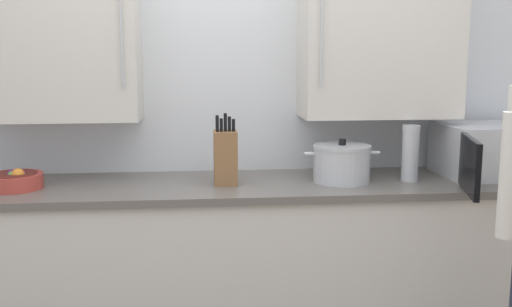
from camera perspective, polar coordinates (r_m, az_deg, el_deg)
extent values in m
cube|color=silver|center=(3.12, -3.50, 5.12)|extent=(4.04, 0.10, 2.59)
cube|color=beige|center=(2.98, -19.28, 11.15)|extent=(0.79, 0.32, 0.84)
cylinder|color=#B7BABF|center=(2.75, -13.18, 11.62)|extent=(0.01, 0.01, 0.50)
cube|color=beige|center=(3.05, 12.14, 11.41)|extent=(0.79, 0.32, 0.84)
cylinder|color=#B7BABF|center=(2.79, 6.52, 11.76)|extent=(0.01, 0.01, 0.50)
cube|color=beige|center=(2.96, -3.06, -12.05)|extent=(3.60, 0.60, 0.89)
cube|color=#605B56|center=(2.82, -3.14, -3.24)|extent=(3.64, 0.64, 0.03)
cube|color=#B7BABF|center=(3.21, 22.54, 0.33)|extent=(0.55, 0.42, 0.26)
cube|color=beige|center=(3.17, 21.40, 0.28)|extent=(0.35, 0.35, 0.21)
cube|color=black|center=(2.72, 20.36, -1.09)|extent=(0.13, 0.39, 0.24)
cylinder|color=#B7BABF|center=(2.85, 8.47, -1.13)|extent=(0.28, 0.28, 0.17)
cylinder|color=#B7BABF|center=(2.83, 8.52, 0.68)|extent=(0.28, 0.28, 0.02)
cylinder|color=black|center=(2.83, 8.53, 1.14)|extent=(0.04, 0.04, 0.03)
cylinder|color=#B7BABF|center=(2.80, 5.28, -0.03)|extent=(0.05, 0.02, 0.02)
cylinder|color=#B7BABF|center=(2.88, 11.63, 0.07)|extent=(0.05, 0.02, 0.02)
cylinder|color=#AD3D33|center=(2.90, -22.80, -2.55)|extent=(0.26, 0.26, 0.07)
cylinder|color=#561E19|center=(2.90, -22.81, -2.26)|extent=(0.21, 0.21, 0.05)
sphere|color=#5B9333|center=(2.88, -22.92, -1.99)|extent=(0.05, 0.05, 0.05)
sphere|color=#511E5B|center=(2.88, -22.28, -1.93)|extent=(0.05, 0.05, 0.05)
sphere|color=#511E5B|center=(2.89, -22.93, -1.95)|extent=(0.05, 0.05, 0.05)
sphere|color=orange|center=(2.87, -22.46, -1.94)|extent=(0.06, 0.06, 0.06)
cube|color=brown|center=(2.78, -3.04, -0.38)|extent=(0.11, 0.15, 0.26)
cylinder|color=black|center=(2.73, -3.86, 2.98)|extent=(0.02, 0.02, 0.08)
cylinder|color=black|center=(2.73, -3.45, 2.83)|extent=(0.02, 0.02, 0.06)
cylinder|color=black|center=(2.73, -3.05, 3.09)|extent=(0.02, 0.02, 0.09)
cylinder|color=black|center=(2.73, -2.65, 2.93)|extent=(0.02, 0.02, 0.07)
cylinder|color=black|center=(2.73, -2.24, 2.81)|extent=(0.02, 0.02, 0.06)
cylinder|color=#B7BABF|center=(2.93, 15.00, -0.26)|extent=(0.08, 0.08, 0.25)
cylinder|color=#B7BABF|center=(2.91, 15.11, 2.43)|extent=(0.09, 0.09, 0.03)
cylinder|color=silver|center=(2.29, 23.74, -2.02)|extent=(0.07, 0.07, 0.47)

